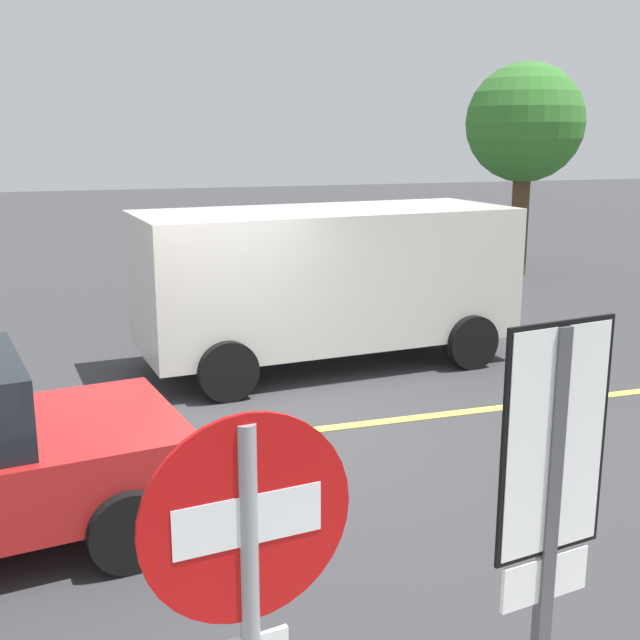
{
  "coord_description": "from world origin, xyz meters",
  "views": [
    {
      "loc": [
        -1.83,
        -7.98,
        3.23
      ],
      "look_at": [
        0.51,
        -0.8,
        1.46
      ],
      "focal_mm": 44.93,
      "sensor_mm": 36.0,
      "label": 1
    }
  ],
  "objects_px": {
    "speed_limit_sign": "(551,501)",
    "white_van": "(325,276)",
    "tree_left_verge": "(525,125)",
    "stop_sign": "(250,614)"
  },
  "relations": [
    {
      "from": "stop_sign",
      "to": "white_van",
      "type": "distance_m",
      "value": 8.56
    },
    {
      "from": "tree_left_verge",
      "to": "stop_sign",
      "type": "bearing_deg",
      "value": -124.97
    },
    {
      "from": "tree_left_verge",
      "to": "white_van",
      "type": "bearing_deg",
      "value": -139.49
    },
    {
      "from": "speed_limit_sign",
      "to": "white_van",
      "type": "bearing_deg",
      "value": 78.15
    },
    {
      "from": "speed_limit_sign",
      "to": "white_van",
      "type": "xyz_separation_m",
      "value": [
        1.65,
        7.89,
        -0.5
      ]
    },
    {
      "from": "stop_sign",
      "to": "speed_limit_sign",
      "type": "distance_m",
      "value": 1.32
    },
    {
      "from": "speed_limit_sign",
      "to": "stop_sign",
      "type": "bearing_deg",
      "value": -173.71
    },
    {
      "from": "speed_limit_sign",
      "to": "white_van",
      "type": "height_order",
      "value": "speed_limit_sign"
    },
    {
      "from": "speed_limit_sign",
      "to": "tree_left_verge",
      "type": "bearing_deg",
      "value": 58.57
    },
    {
      "from": "speed_limit_sign",
      "to": "tree_left_verge",
      "type": "xyz_separation_m",
      "value": [
        8.28,
        13.54,
        1.63
      ]
    }
  ]
}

